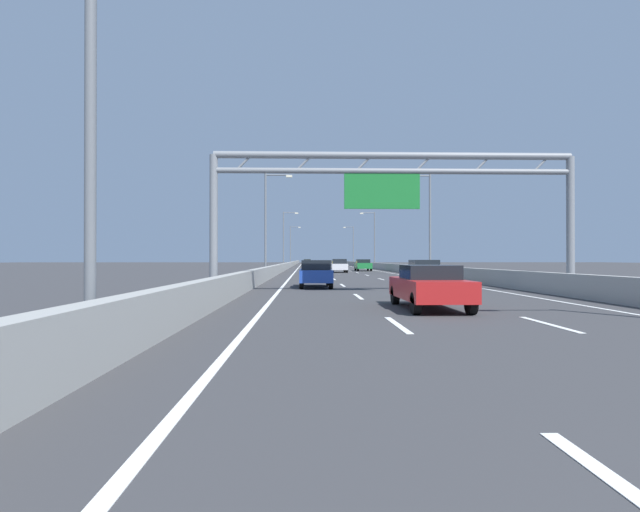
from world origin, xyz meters
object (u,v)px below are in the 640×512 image
Objects in this scene: sign_gantry at (392,186)px; streetlamp_left_distant at (291,243)px; streetlamp_left_far at (285,236)px; silver_car at (424,271)px; blue_car at (316,273)px; white_car at (339,266)px; streetlamp_right_far at (373,236)px; green_car at (363,265)px; streetlamp_left_mid at (268,218)px; streetlamp_right_mid at (428,218)px; red_car at (429,286)px; streetlamp_left_near at (104,38)px; streetlamp_right_distant at (352,243)px; yellow_car at (307,262)px.

sign_gantry is 1.73× the size of streetlamp_left_distant.
silver_car is (10.90, -54.57, -4.63)m from streetlamp_left_far.
white_car reaches higher than blue_car.
streetlamp_right_far is 2.20× the size of green_car.
streetlamp_left_mid is 14.93m from streetlamp_right_mid.
streetlamp_right_far is 71.15m from red_car.
streetlamp_left_distant is (-14.93, 38.70, 0.00)m from streetlamp_right_far.
streetlamp_left_near reaches higher than green_car.
white_car reaches higher than red_car.
streetlamp_left_mid is 2.20× the size of green_car.
streetlamp_right_distant is at bearing 0.00° from streetlamp_left_distant.
streetlamp_left_mid is 1.00× the size of streetlamp_right_distant.
streetlamp_left_mid is 20.71m from blue_car.
streetlamp_left_far is 1.00× the size of streetlamp_left_distant.
white_car is (-0.11, 35.25, -4.06)m from sign_gantry.
streetlamp_left_far reaches higher than sign_gantry.
streetlamp_right_mid is at bearing 73.10° from sign_gantry.
red_car is (-7.59, -31.89, -4.69)m from streetlamp_right_mid.
streetlamp_left_near is 77.39m from streetlamp_left_far.
yellow_car is at bearing -38.16° from streetlamp_left_distant.
green_car is at bearing 79.74° from blue_car.
streetlamp_right_distant is at bearing 90.00° from streetlamp_right_mid.
streetlamp_left_far is 36.17m from yellow_car.
streetlamp_left_mid is 2.22× the size of silver_car.
streetlamp_left_distant is at bearing 96.21° from white_car.
streetlamp_left_mid is at bearing -111.10° from streetlamp_right_far.
streetlamp_left_far is (0.00, 77.39, 0.00)m from streetlamp_left_near.
blue_car is (-10.88, -58.47, -4.63)m from streetlamp_right_far.
streetlamp_left_near reaches higher than yellow_car.
streetlamp_left_far reaches higher than green_car.
streetlamp_left_mid is 13.56m from white_car.
streetlamp_left_far is at bearing -96.17° from yellow_car.
streetlamp_left_distant is 6.74m from yellow_car.
green_car reaches higher than blue_car.
blue_car is (-10.88, -97.17, -4.63)m from streetlamp_right_distant.
streetlamp_right_distant is (0.00, 38.70, 0.00)m from streetlamp_right_far.
streetlamp_left_distant is at bearing 180.00° from streetlamp_right_distant.
streetlamp_right_far is 2.12× the size of blue_car.
streetlamp_right_mid is at bearing 68.90° from streetlamp_left_near.
streetlamp_left_far is at bearing 117.72° from green_car.
streetlamp_right_mid reaches higher than white_car.
silver_car is at bearing -83.33° from streetlamp_left_distant.
yellow_car is at bearing 92.05° from sign_gantry.
streetlamp_right_mid is 1.00× the size of streetlamp_right_far.
streetlamp_left_far is 1.00× the size of streetlamp_right_distant.
streetlamp_left_distant reaches higher than sign_gantry.
red_car is at bearing -103.38° from streetlamp_right_mid.
sign_gantry is at bearing -56.29° from blue_car.
streetlamp_left_near is 78.82m from streetlamp_right_far.
streetlamp_right_distant is (14.93, 77.39, 0.00)m from streetlamp_left_mid.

